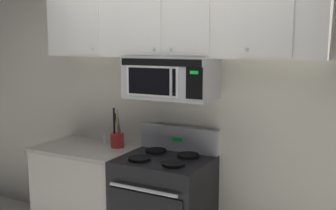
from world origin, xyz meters
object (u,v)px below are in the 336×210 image
over_range_microwave (171,78)px  utensil_crock_red (117,138)px  stove_range (164,207)px  salt_shaker (105,139)px

over_range_microwave → utensil_crock_red: (-0.57, 0.00, -0.58)m
over_range_microwave → stove_range: bearing=-89.9°
salt_shaker → over_range_microwave: bearing=-4.9°
stove_range → over_range_microwave: bearing=90.1°
over_range_microwave → salt_shaker: over_range_microwave is taller
stove_range → over_range_microwave: (-0.00, 0.12, 1.11)m
stove_range → salt_shaker: bearing=166.5°
over_range_microwave → salt_shaker: bearing=175.1°
over_range_microwave → salt_shaker: (-0.76, 0.07, -0.63)m
utensil_crock_red → salt_shaker: 0.21m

